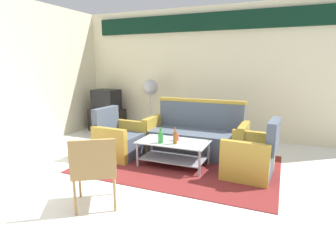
{
  "coord_description": "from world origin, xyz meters",
  "views": [
    {
      "loc": [
        1.38,
        -3.0,
        1.61
      ],
      "look_at": [
        -0.26,
        0.9,
        0.65
      ],
      "focal_mm": 29.46,
      "sensor_mm": 36.0,
      "label": 1
    }
  ],
  "objects_px": {
    "tv_stand": "(107,120)",
    "television": "(106,100)",
    "bottle_green": "(161,137)",
    "pedestal_fan": "(150,91)",
    "cup": "(176,137)",
    "couch": "(196,137)",
    "bottle_brown": "(175,138)",
    "armchair_left": "(119,141)",
    "armchair_right": "(251,157)",
    "wicker_chair": "(94,167)",
    "coffee_table": "(173,150)"
  },
  "relations": [
    {
      "from": "bottle_green",
      "to": "wicker_chair",
      "type": "xyz_separation_m",
      "value": [
        -0.17,
        -1.41,
        -0.01
      ]
    },
    {
      "from": "couch",
      "to": "bottle_green",
      "type": "bearing_deg",
      "value": 72.48
    },
    {
      "from": "coffee_table",
      "to": "bottle_green",
      "type": "height_order",
      "value": "bottle_green"
    },
    {
      "from": "couch",
      "to": "tv_stand",
      "type": "relative_size",
      "value": 2.26
    },
    {
      "from": "coffee_table",
      "to": "cup",
      "type": "bearing_deg",
      "value": 72.03
    },
    {
      "from": "couch",
      "to": "tv_stand",
      "type": "xyz_separation_m",
      "value": [
        -2.56,
        0.91,
        -0.06
      ]
    },
    {
      "from": "tv_stand",
      "to": "television",
      "type": "relative_size",
      "value": 1.28
    },
    {
      "from": "bottle_brown",
      "to": "tv_stand",
      "type": "xyz_separation_m",
      "value": [
        -2.49,
        1.77,
        -0.25
      ]
    },
    {
      "from": "cup",
      "to": "tv_stand",
      "type": "height_order",
      "value": "tv_stand"
    },
    {
      "from": "bottle_brown",
      "to": "tv_stand",
      "type": "bearing_deg",
      "value": 144.52
    },
    {
      "from": "couch",
      "to": "wicker_chair",
      "type": "relative_size",
      "value": 2.15
    },
    {
      "from": "coffee_table",
      "to": "cup",
      "type": "distance_m",
      "value": 0.2
    },
    {
      "from": "coffee_table",
      "to": "bottle_green",
      "type": "bearing_deg",
      "value": -133.79
    },
    {
      "from": "armchair_left",
      "to": "tv_stand",
      "type": "bearing_deg",
      "value": -136.09
    },
    {
      "from": "couch",
      "to": "television",
      "type": "xyz_separation_m",
      "value": [
        -2.56,
        0.91,
        0.44
      ]
    },
    {
      "from": "pedestal_fan",
      "to": "television",
      "type": "bearing_deg",
      "value": -177.68
    },
    {
      "from": "tv_stand",
      "to": "pedestal_fan",
      "type": "height_order",
      "value": "pedestal_fan"
    },
    {
      "from": "couch",
      "to": "bottle_brown",
      "type": "relative_size",
      "value": 6.91
    },
    {
      "from": "armchair_right",
      "to": "pedestal_fan",
      "type": "xyz_separation_m",
      "value": [
        -2.44,
        1.63,
        0.73
      ]
    },
    {
      "from": "armchair_right",
      "to": "bottle_green",
      "type": "distance_m",
      "value": 1.38
    },
    {
      "from": "tv_stand",
      "to": "wicker_chair",
      "type": "relative_size",
      "value": 0.95
    },
    {
      "from": "bottle_brown",
      "to": "television",
      "type": "distance_m",
      "value": 3.07
    },
    {
      "from": "tv_stand",
      "to": "pedestal_fan",
      "type": "distance_m",
      "value": 1.39
    },
    {
      "from": "armchair_right",
      "to": "tv_stand",
      "type": "bearing_deg",
      "value": 70.22
    },
    {
      "from": "bottle_green",
      "to": "tv_stand",
      "type": "bearing_deg",
      "value": 141.33
    },
    {
      "from": "armchair_right",
      "to": "wicker_chair",
      "type": "xyz_separation_m",
      "value": [
        -1.51,
        -1.64,
        0.21
      ]
    },
    {
      "from": "armchair_left",
      "to": "pedestal_fan",
      "type": "distance_m",
      "value": 1.81
    },
    {
      "from": "television",
      "to": "wicker_chair",
      "type": "relative_size",
      "value": 0.75
    },
    {
      "from": "bottle_brown",
      "to": "television",
      "type": "relative_size",
      "value": 0.42
    },
    {
      "from": "armchair_left",
      "to": "tv_stand",
      "type": "xyz_separation_m",
      "value": [
        -1.37,
        1.59,
        -0.03
      ]
    },
    {
      "from": "couch",
      "to": "bottle_green",
      "type": "xyz_separation_m",
      "value": [
        -0.29,
        -0.9,
        0.19
      ]
    },
    {
      "from": "armchair_left",
      "to": "cup",
      "type": "height_order",
      "value": "armchair_left"
    },
    {
      "from": "armchair_left",
      "to": "coffee_table",
      "type": "bearing_deg",
      "value": 89.81
    },
    {
      "from": "bottle_green",
      "to": "cup",
      "type": "distance_m",
      "value": 0.28
    },
    {
      "from": "tv_stand",
      "to": "bottle_brown",
      "type": "bearing_deg",
      "value": -35.48
    },
    {
      "from": "armchair_left",
      "to": "bottle_green",
      "type": "height_order",
      "value": "armchair_left"
    },
    {
      "from": "bottle_brown",
      "to": "pedestal_fan",
      "type": "height_order",
      "value": "pedestal_fan"
    },
    {
      "from": "cup",
      "to": "wicker_chair",
      "type": "bearing_deg",
      "value": -101.82
    },
    {
      "from": "bottle_brown",
      "to": "couch",
      "type": "bearing_deg",
      "value": 85.52
    },
    {
      "from": "armchair_right",
      "to": "cup",
      "type": "distance_m",
      "value": 1.18
    },
    {
      "from": "bottle_brown",
      "to": "bottle_green",
      "type": "height_order",
      "value": "bottle_brown"
    },
    {
      "from": "couch",
      "to": "armchair_left",
      "type": "xyz_separation_m",
      "value": [
        -1.19,
        -0.68,
        -0.03
      ]
    },
    {
      "from": "cup",
      "to": "couch",
      "type": "bearing_deg",
      "value": 79.95
    },
    {
      "from": "cup",
      "to": "bottle_green",
      "type": "bearing_deg",
      "value": -127.59
    },
    {
      "from": "armchair_right",
      "to": "coffee_table",
      "type": "xyz_separation_m",
      "value": [
        -1.19,
        -0.07,
        -0.02
      ]
    },
    {
      "from": "armchair_left",
      "to": "bottle_green",
      "type": "xyz_separation_m",
      "value": [
        0.9,
        -0.22,
        0.21
      ]
    },
    {
      "from": "armchair_left",
      "to": "bottle_green",
      "type": "distance_m",
      "value": 0.95
    },
    {
      "from": "bottle_green",
      "to": "pedestal_fan",
      "type": "height_order",
      "value": "pedestal_fan"
    },
    {
      "from": "armchair_left",
      "to": "pedestal_fan",
      "type": "xyz_separation_m",
      "value": [
        -0.2,
        1.64,
        0.73
      ]
    },
    {
      "from": "coffee_table",
      "to": "wicker_chair",
      "type": "bearing_deg",
      "value": -101.56
    }
  ]
}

